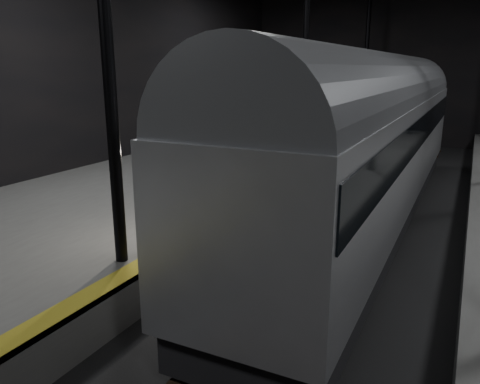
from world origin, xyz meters
The scene contains 6 objects.
ground centered at (0.00, 0.00, 0.00)m, with size 44.00×44.00×0.00m, color black.
platform_left centered at (-7.50, 0.00, 0.50)m, with size 9.00×43.80×1.00m, color #535350.
tactile_strip centered at (-3.25, 0.00, 1.00)m, with size 0.50×43.80×0.01m, color olive.
track centered at (0.00, 0.00, 0.07)m, with size 2.40×43.00×0.24m.
train centered at (0.00, 3.93, 3.04)m, with size 3.05×20.40×5.45m.
woman centered at (-4.22, 0.32, 1.78)m, with size 0.57×0.37×1.55m, color #918459.
Camera 1 is at (2.81, -11.43, 5.12)m, focal length 35.00 mm.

